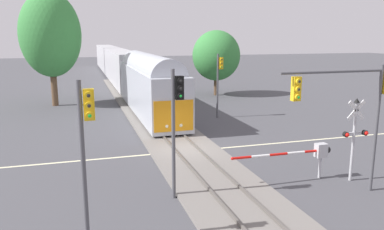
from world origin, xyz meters
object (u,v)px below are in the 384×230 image
object	(u,v)px
traffic_signal_near_right	(353,98)
traffic_signal_near_left	(86,139)
crossing_signal_mast	(355,131)
crossing_gate_near	(311,152)
oak_far_right	(216,56)
oak_behind_train	(50,35)
traffic_signal_median	(176,113)
traffic_signal_far_side	(219,75)
commuter_train	(121,66)

from	to	relation	value
traffic_signal_near_right	traffic_signal_near_left	distance (m)	11.27
crossing_signal_mast	crossing_gate_near	bearing A→B (deg)	156.87
oak_far_right	oak_behind_train	distance (m)	18.47
crossing_gate_near	traffic_signal_near_right	bearing A→B (deg)	-78.27
traffic_signal_median	traffic_signal_near_left	size ratio (longest dim) A/B	1.00
crossing_gate_near	crossing_signal_mast	bearing A→B (deg)	-23.13
traffic_signal_far_side	traffic_signal_median	size ratio (longest dim) A/B	0.97
traffic_signal_far_side	traffic_signal_near_right	xyz separation A→B (m)	(-0.36, -17.15, 0.72)
crossing_signal_mast	commuter_train	bearing A→B (deg)	98.96
commuter_train	traffic_signal_median	size ratio (longest dim) A/B	11.88
crossing_signal_mast	traffic_signal_far_side	size ratio (longest dim) A/B	0.75
commuter_train	crossing_signal_mast	distance (m)	42.16
crossing_signal_mast	traffic_signal_far_side	xyz separation A→B (m)	(-1.02, 15.84, 1.18)
oak_far_right	traffic_signal_near_right	bearing A→B (deg)	-98.85
oak_far_right	traffic_signal_near_left	bearing A→B (deg)	-117.24
commuter_train	traffic_signal_median	xyz separation A→B (m)	(-2.20, -41.13, 1.09)
crossing_signal_mast	oak_behind_train	xyz separation A→B (m)	(-15.04, 26.13, 4.60)
crossing_gate_near	traffic_signal_far_side	distance (m)	15.27
traffic_signal_near_right	traffic_signal_near_left	world-z (taller)	traffic_signal_near_right
traffic_signal_near_right	traffic_signal_near_left	size ratio (longest dim) A/B	1.02
oak_behind_train	crossing_signal_mast	bearing A→B (deg)	-60.08
traffic_signal_median	traffic_signal_near_left	world-z (taller)	traffic_signal_near_left
traffic_signal_near_right	commuter_train	bearing A→B (deg)	96.89
crossing_gate_near	traffic_signal_median	world-z (taller)	traffic_signal_median
traffic_signal_near_right	traffic_signal_median	size ratio (longest dim) A/B	1.02
crossing_gate_near	oak_behind_train	size ratio (longest dim) A/B	0.47
oak_behind_train	traffic_signal_near_right	bearing A→B (deg)	-63.53
traffic_signal_near_left	commuter_train	bearing A→B (deg)	82.29
traffic_signal_near_right	traffic_signal_near_left	xyz separation A→B (m)	(-11.18, -1.28, -0.60)
crossing_signal_mast	traffic_signal_near_right	xyz separation A→B (m)	(-1.38, -1.30, 1.90)
traffic_signal_far_side	traffic_signal_near_left	xyz separation A→B (m)	(-11.54, -18.43, 0.12)
crossing_signal_mast	oak_behind_train	distance (m)	30.50
crossing_gate_near	crossing_signal_mast	distance (m)	2.27
crossing_gate_near	traffic_signal_near_right	size ratio (longest dim) A/B	0.92
traffic_signal_far_side	traffic_signal_median	world-z (taller)	traffic_signal_median
crossing_gate_near	traffic_signal_far_side	bearing A→B (deg)	87.00
crossing_signal_mast	oak_far_right	world-z (taller)	oak_far_right
crossing_gate_near	oak_behind_train	distance (m)	29.17
commuter_train	traffic_signal_near_left	xyz separation A→B (m)	(-5.99, -44.23, 1.10)
crossing_gate_near	traffic_signal_far_side	world-z (taller)	traffic_signal_far_side
traffic_signal_median	oak_far_right	world-z (taller)	oak_far_right
oak_far_right	oak_behind_train	xyz separation A→B (m)	(-18.22, -1.85, 2.40)
traffic_signal_near_left	oak_behind_train	xyz separation A→B (m)	(-2.48, 28.72, 3.29)
traffic_signal_median	oak_behind_train	xyz separation A→B (m)	(-6.27, 25.61, 3.30)
crossing_signal_mast	traffic_signal_near_right	bearing A→B (deg)	-136.58
traffic_signal_near_right	oak_far_right	distance (m)	29.64
crossing_gate_near	crossing_signal_mast	xyz separation A→B (m)	(1.81, -0.77, 1.14)
crossing_signal_mast	traffic_signal_median	xyz separation A→B (m)	(-8.77, 0.52, 1.30)
traffic_signal_median	oak_behind_train	size ratio (longest dim) A/B	0.50
crossing_signal_mast	traffic_signal_median	size ratio (longest dim) A/B	0.73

